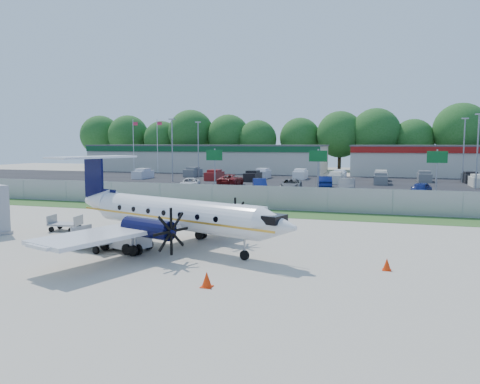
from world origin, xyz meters
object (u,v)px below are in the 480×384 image
(pushback_tug, at_px, (128,239))
(baggage_cart_far, at_px, (95,240))
(aircraft, at_px, (172,213))
(baggage_cart_near, at_px, (65,224))

(pushback_tug, distance_m, baggage_cart_far, 1.76)
(aircraft, height_order, baggage_cart_near, aircraft)
(pushback_tug, bearing_deg, baggage_cart_far, -165.69)
(pushback_tug, xyz_separation_m, baggage_cart_near, (-6.67, 3.66, -0.14))
(baggage_cart_far, bearing_deg, baggage_cart_near, 140.53)
(pushback_tug, distance_m, baggage_cart_near, 7.61)
(pushback_tug, bearing_deg, baggage_cart_near, 151.27)
(pushback_tug, relative_size, baggage_cart_far, 1.07)
(pushback_tug, bearing_deg, aircraft, 35.78)
(pushback_tug, relative_size, baggage_cart_near, 1.30)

